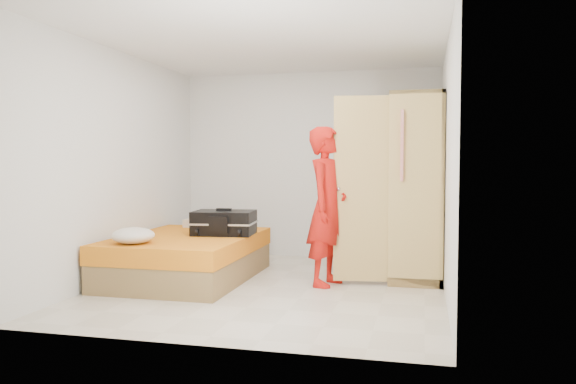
% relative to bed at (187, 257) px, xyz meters
% --- Properties ---
extents(room, '(4.00, 4.02, 2.60)m').
position_rel_bed_xyz_m(room, '(1.05, -0.17, 1.05)').
color(room, beige).
rests_on(room, ground).
extents(bed, '(1.42, 2.02, 0.50)m').
position_rel_bed_xyz_m(bed, '(0.00, 0.00, 0.00)').
color(bed, olive).
rests_on(bed, ground).
extents(wardrobe, '(1.17, 1.27, 2.10)m').
position_rel_bed_xyz_m(wardrobe, '(2.50, 0.68, 0.75)').
color(wardrobe, tan).
rests_on(wardrobe, ground).
extents(person, '(0.54, 0.71, 1.73)m').
position_rel_bed_xyz_m(person, '(1.61, 0.08, 0.61)').
color(person, red).
rests_on(person, ground).
extents(suitcase, '(0.75, 0.59, 0.30)m').
position_rel_bed_xyz_m(suitcase, '(0.37, 0.21, 0.38)').
color(suitcase, black).
rests_on(suitcase, bed).
extents(round_cushion, '(0.44, 0.44, 0.17)m').
position_rel_bed_xyz_m(round_cushion, '(-0.28, -0.72, 0.33)').
color(round_cushion, beige).
rests_on(round_cushion, bed).
extents(pillow, '(0.58, 0.32, 0.10)m').
position_rel_bed_xyz_m(pillow, '(-0.09, 0.85, 0.30)').
color(pillow, beige).
rests_on(pillow, bed).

